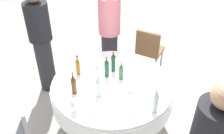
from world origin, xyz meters
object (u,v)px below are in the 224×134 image
at_px(plate_far, 135,108).
at_px(bottle_clear_rear, 98,86).
at_px(plate_north, 94,110).
at_px(chair_west, 16,130).
at_px(person_east, 109,33).
at_px(person_left, 41,40).
at_px(wine_glass_rear, 74,104).
at_px(bottle_dark_green_mid, 107,68).
at_px(wine_glass_mid, 130,85).
at_px(bottle_brown_east, 74,84).
at_px(bottle_clear_west, 155,100).
at_px(plate_south, 156,86).
at_px(chair_front, 149,49).
at_px(bottle_dark_green_inner, 113,62).
at_px(plate_right, 135,69).
at_px(wine_glass_west, 101,79).
at_px(dining_table, 112,91).
at_px(wine_glass_front, 96,60).
at_px(bottle_amber_left, 78,66).
at_px(bottle_green_front, 121,71).

bearing_deg(plate_far, bottle_clear_rear, 149.32).
xyz_separation_m(plate_north, chair_west, (-0.87, -0.05, -0.23)).
xyz_separation_m(plate_far, chair_west, (-1.31, -0.07, -0.23)).
xyz_separation_m(person_east, person_left, (-1.01, -0.28, 0.03)).
height_order(wine_glass_rear, person_left, person_left).
relative_size(bottle_dark_green_mid, wine_glass_mid, 2.01).
distance_m(bottle_clear_rear, bottle_dark_green_mid, 0.38).
xyz_separation_m(bottle_brown_east, wine_glass_mid, (0.65, 0.02, -0.04)).
xyz_separation_m(bottle_clear_west, plate_far, (-0.21, 0.03, -0.14)).
distance_m(plate_south, chair_front, 1.29).
bearing_deg(bottle_dark_green_inner, plate_right, 0.78).
bearing_deg(wine_glass_mid, wine_glass_west, 162.65).
relative_size(wine_glass_mid, person_left, 0.08).
relative_size(dining_table, chair_front, 1.76).
distance_m(bottle_dark_green_mid, wine_glass_mid, 0.40).
xyz_separation_m(wine_glass_mid, plate_right, (0.11, 0.42, -0.09)).
relative_size(wine_glass_front, person_left, 0.09).
distance_m(plate_right, person_east, 0.92).
distance_m(bottle_clear_rear, wine_glass_rear, 0.35).
bearing_deg(wine_glass_front, plate_south, -31.64).
bearing_deg(dining_table, chair_west, -153.31).
distance_m(person_east, chair_front, 0.74).
relative_size(bottle_dark_green_inner, bottle_clear_rear, 0.96).
xyz_separation_m(bottle_amber_left, wine_glass_rear, (0.01, -0.66, -0.03)).
xyz_separation_m(bottle_green_front, bottle_clear_west, (0.32, -0.58, 0.03)).
bearing_deg(plate_far, bottle_brown_east, 157.26).
bearing_deg(wine_glass_west, bottle_green_front, 28.65).
bearing_deg(chair_front, bottle_dark_green_inner, -95.28).
bearing_deg(bottle_amber_left, wine_glass_mid, -29.58).
relative_size(plate_right, chair_west, 0.27).
bearing_deg(plate_north, bottle_dark_green_inner, 72.64).
bearing_deg(wine_glass_west, dining_table, 24.89).
xyz_separation_m(wine_glass_mid, plate_far, (0.03, -0.30, -0.09)).
relative_size(bottle_dark_green_mid, plate_right, 1.21).
bearing_deg(plate_far, chair_front, 75.44).
height_order(bottle_clear_west, plate_north, bottle_clear_west).
bearing_deg(bottle_amber_left, bottle_clear_rear, -57.77).
relative_size(bottle_amber_left, wine_glass_front, 1.83).
height_order(bottle_brown_east, chair_west, bottle_brown_east).
distance_m(wine_glass_mid, wine_glass_west, 0.35).
relative_size(bottle_dark_green_inner, bottle_brown_east, 0.96).
bearing_deg(wine_glass_west, bottle_clear_rear, -98.52).
bearing_deg(bottle_brown_east, wine_glass_west, 21.41).
bearing_deg(wine_glass_west, bottle_dark_green_mid, 69.69).
bearing_deg(bottle_dark_green_mid, plate_north, -102.90).
xyz_separation_m(person_east, chair_west, (-1.06, -1.66, -0.33)).
relative_size(bottle_dark_green_mid, plate_north, 1.32).
height_order(bottle_dark_green_mid, wine_glass_mid, bottle_dark_green_mid).
height_order(bottle_dark_green_inner, bottle_clear_rear, bottle_clear_rear).
bearing_deg(chair_west, bottle_clear_west, -115.24).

